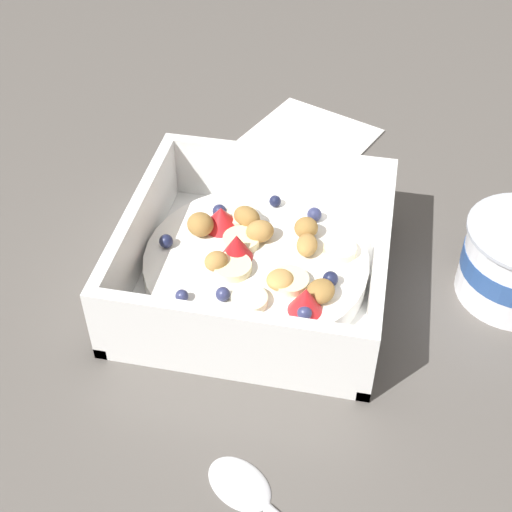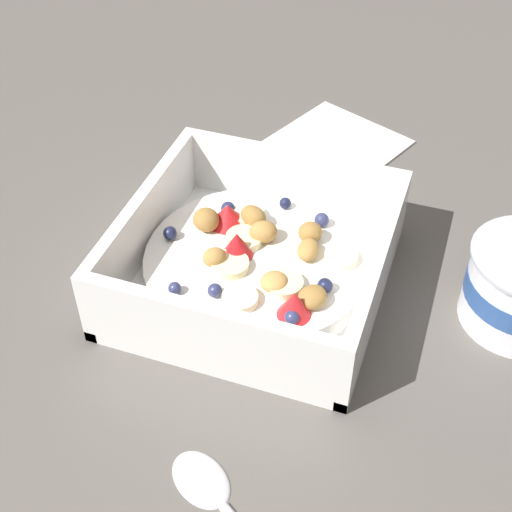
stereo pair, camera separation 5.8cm
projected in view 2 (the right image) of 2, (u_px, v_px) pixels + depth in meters
ground_plane at (242, 272)px, 0.61m from camera, size 2.40×2.40×0.00m
fruit_bowl at (256, 263)px, 0.58m from camera, size 0.21×0.21×0.07m
spoon at (226, 506)px, 0.45m from camera, size 0.11×0.16×0.01m
folded_napkin at (335, 144)px, 0.75m from camera, size 0.16×0.16×0.01m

